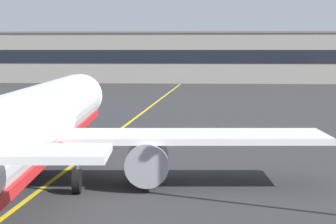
# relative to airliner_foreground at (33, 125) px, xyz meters

# --- Properties ---
(taxiway_centreline) EXTENTS (2.80, 179.99, 0.01)m
(taxiway_centreline) POSITION_rel_airliner_foreground_xyz_m (0.81, 15.59, -3.37)
(taxiway_centreline) COLOR yellow
(taxiway_centreline) RESTS_ON ground
(airliner_foreground) EXTENTS (32.27, 41.53, 11.65)m
(airliner_foreground) POSITION_rel_airliner_foreground_xyz_m (0.00, 0.00, 0.00)
(airliner_foreground) COLOR white
(airliner_foreground) RESTS_ON ground
(safety_cone_by_nose_gear) EXTENTS (0.44, 0.44, 0.55)m
(safety_cone_by_nose_gear) POSITION_rel_airliner_foreground_xyz_m (-0.08, 16.59, -3.11)
(safety_cone_by_nose_gear) COLOR orange
(safety_cone_by_nose_gear) RESTS_ON ground
(terminal_building) EXTENTS (123.39, 12.40, 11.01)m
(terminal_building) POSITION_rel_airliner_foreground_xyz_m (8.99, 113.50, 2.14)
(terminal_building) COLOR #9E998E
(terminal_building) RESTS_ON ground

